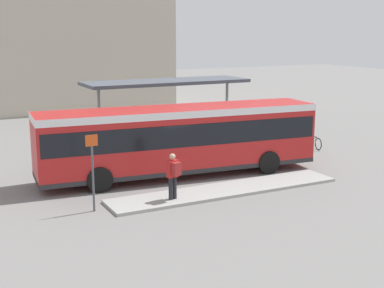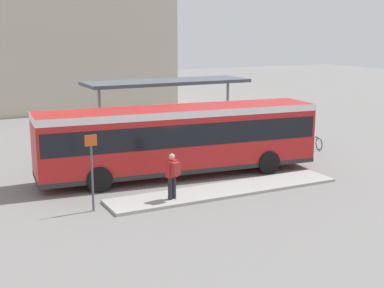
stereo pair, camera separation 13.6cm
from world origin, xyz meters
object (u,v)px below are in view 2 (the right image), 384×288
bicycle_green (299,137)px  potted_planter_near_shelter (147,146)px  pedestrian_waiting (173,173)px  bicycle_white (315,142)px  city_bus (180,136)px  bicycle_orange (305,139)px  platform_sign (92,169)px

bicycle_green → potted_planter_near_shelter: bearing=98.3°
pedestrian_waiting → bicycle_white: (10.94, 5.04, -0.79)m
city_bus → bicycle_green: city_bus is taller
bicycle_orange → bicycle_green: 0.87m
pedestrian_waiting → potted_planter_near_shelter: (1.65, 6.59, -0.40)m
bicycle_green → platform_sign: size_ratio=0.55×
bicycle_green → bicycle_orange: bearing=174.5°
bicycle_green → potted_planter_near_shelter: size_ratio=1.07×
pedestrian_waiting → potted_planter_near_shelter: 6.81m
bicycle_white → bicycle_orange: bicycle_orange is taller
bicycle_white → city_bus: bearing=110.5°
platform_sign → bicycle_green: bearing=24.1°
pedestrian_waiting → potted_planter_near_shelter: size_ratio=1.23×
bicycle_white → platform_sign: 14.72m
bicycle_orange → platform_sign: bearing=-65.6°
platform_sign → potted_planter_near_shelter: bearing=53.3°
bicycle_orange → pedestrian_waiting: bearing=-58.8°
pedestrian_waiting → bicycle_orange: pedestrian_waiting is taller
pedestrian_waiting → bicycle_green: size_ratio=1.15×
city_bus → potted_planter_near_shelter: (-0.24, 3.26, -1.07)m
bicycle_green → platform_sign: (-14.14, -6.34, 1.22)m
pedestrian_waiting → bicycle_green: 13.06m
bicycle_orange → bicycle_green: size_ratio=1.07×
city_bus → bicycle_white: city_bus is taller
potted_planter_near_shelter → bicycle_green: bearing=0.8°
bicycle_orange → bicycle_green: bicycle_orange is taller
bicycle_white → bicycle_green: bearing=2.4°
city_bus → bicycle_orange: (9.08, 2.55, -1.45)m
city_bus → potted_planter_near_shelter: size_ratio=8.83×
city_bus → pedestrian_waiting: city_bus is taller
pedestrian_waiting → bicycle_white: pedestrian_waiting is taller
city_bus → platform_sign: size_ratio=4.52×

